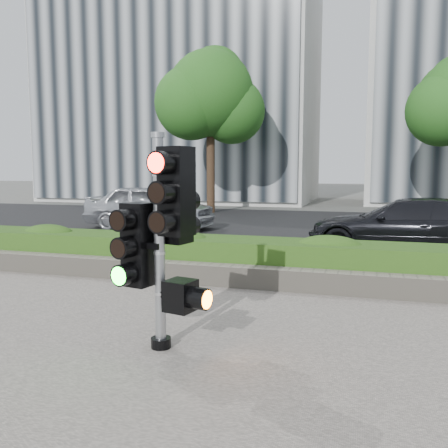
% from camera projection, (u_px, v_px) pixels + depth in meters
% --- Properties ---
extents(ground, '(120.00, 120.00, 0.00)m').
position_uv_depth(ground, '(192.00, 323.00, 5.98)').
color(ground, '#51514C').
rests_on(ground, ground).
extents(sidewalk, '(16.00, 11.00, 0.03)m').
position_uv_depth(sidewalk, '(77.00, 424.00, 3.59)').
color(sidewalk, '#9E9389').
rests_on(sidewalk, ground).
extents(road, '(60.00, 13.00, 0.02)m').
position_uv_depth(road, '(299.00, 228.00, 15.50)').
color(road, black).
rests_on(road, ground).
extents(curb, '(60.00, 0.25, 0.12)m').
position_uv_depth(curb, '(250.00, 269.00, 8.97)').
color(curb, gray).
rests_on(curb, ground).
extents(stone_wall, '(12.00, 0.32, 0.34)m').
position_uv_depth(stone_wall, '(232.00, 276.00, 7.76)').
color(stone_wall, gray).
rests_on(stone_wall, sidewalk).
extents(hedge, '(12.00, 1.00, 0.68)m').
position_uv_depth(hedge, '(242.00, 258.00, 8.36)').
color(hedge, '#58902C').
rests_on(hedge, sidewalk).
extents(building_left, '(16.00, 9.00, 15.00)m').
position_uv_depth(building_left, '(184.00, 79.00, 29.56)').
color(building_left, '#B7B7B2').
rests_on(building_left, ground).
extents(tree_left, '(4.61, 4.03, 7.34)m').
position_uv_depth(tree_left, '(210.00, 97.00, 20.53)').
color(tree_left, black).
rests_on(tree_left, ground).
extents(traffic_signal, '(0.83, 0.66, 2.28)m').
position_uv_depth(traffic_signal, '(164.00, 231.00, 4.96)').
color(traffic_signal, black).
rests_on(traffic_signal, sidewalk).
extents(car_silver, '(4.22, 1.75, 1.43)m').
position_uv_depth(car_silver, '(150.00, 207.00, 15.23)').
color(car_silver, silver).
rests_on(car_silver, road).
extents(car_dark, '(4.59, 2.33, 1.28)m').
position_uv_depth(car_dark, '(407.00, 226.00, 10.70)').
color(car_dark, black).
rests_on(car_dark, road).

